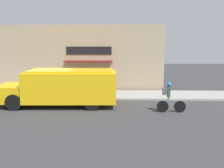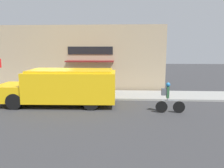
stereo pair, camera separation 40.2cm
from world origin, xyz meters
name	(u,v)px [view 2 (the right image)]	position (x,y,z in m)	size (l,w,h in m)	color
ground_plane	(53,100)	(0.00, 0.00, 0.00)	(70.00, 70.00, 0.00)	#38383A
sidewalk	(59,94)	(0.00, 1.43, 0.06)	(28.00, 2.86, 0.12)	#999993
storefront	(66,58)	(0.05, 3.19, 2.54)	(15.58, 0.99, 5.08)	tan
school_bus	(63,86)	(1.08, -1.31, 1.11)	(6.88, 2.91, 2.10)	yellow
cyclist	(168,98)	(6.91, -2.59, 0.80)	(1.51, 0.22, 1.59)	black
trash_bin	(89,86)	(1.96, 2.48, 0.52)	(0.59, 0.59, 0.80)	slate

